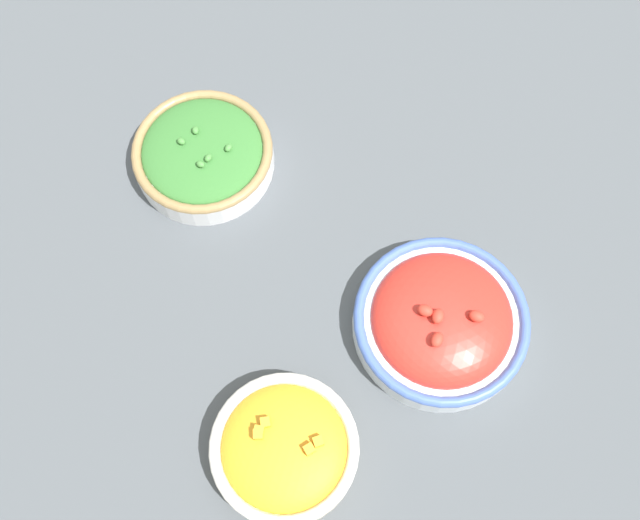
{
  "coord_description": "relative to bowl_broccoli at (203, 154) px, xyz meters",
  "views": [
    {
      "loc": [
        -0.28,
        0.09,
        0.78
      ],
      "look_at": [
        0.0,
        0.0,
        0.03
      ],
      "focal_mm": 40.0,
      "sensor_mm": 36.0,
      "label": 1
    }
  ],
  "objects": [
    {
      "name": "bowl_broccoli",
      "position": [
        0.0,
        0.0,
        0.0
      ],
      "size": [
        0.17,
        0.17,
        0.05
      ],
      "color": "white",
      "rests_on": "ground_plane"
    },
    {
      "name": "ground_plane",
      "position": [
        -0.18,
        -0.09,
        -0.02
      ],
      "size": [
        3.0,
        3.0,
        0.0
      ],
      "primitive_type": "plane",
      "color": "#4C5156"
    },
    {
      "name": "bowl_squash",
      "position": [
        -0.36,
        0.01,
        0.0
      ],
      "size": [
        0.15,
        0.15,
        0.06
      ],
      "color": "beige",
      "rests_on": "ground_plane"
    },
    {
      "name": "bowl_cherry_tomatoes",
      "position": [
        -0.29,
        -0.2,
        0.0
      ],
      "size": [
        0.19,
        0.19,
        0.07
      ],
      "color": "silver",
      "rests_on": "ground_plane"
    }
  ]
}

